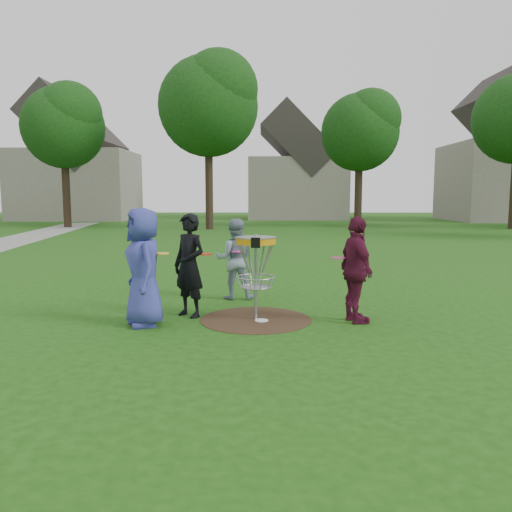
{
  "coord_description": "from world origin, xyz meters",
  "views": [
    {
      "loc": [
        0.1,
        -7.87,
        2.0
      ],
      "look_at": [
        0.0,
        0.3,
        1.0
      ],
      "focal_mm": 35.0,
      "sensor_mm": 36.0,
      "label": 1
    }
  ],
  "objects_px": {
    "player_black": "(189,265)",
    "player_grey": "(235,259)",
    "disc_golf_basket": "(256,257)",
    "player_maroon": "(356,270)",
    "player_blue": "(144,267)"
  },
  "relations": [
    {
      "from": "player_black",
      "to": "player_maroon",
      "type": "xyz_separation_m",
      "value": [
        2.67,
        -0.37,
        -0.02
      ]
    },
    {
      "from": "player_black",
      "to": "disc_golf_basket",
      "type": "bearing_deg",
      "value": 25.75
    },
    {
      "from": "player_grey",
      "to": "player_maroon",
      "type": "bearing_deg",
      "value": 135.11
    },
    {
      "from": "player_black",
      "to": "player_grey",
      "type": "relative_size",
      "value": 1.1
    },
    {
      "from": "player_blue",
      "to": "disc_golf_basket",
      "type": "xyz_separation_m",
      "value": [
        1.71,
        0.36,
        0.11
      ]
    },
    {
      "from": "player_black",
      "to": "disc_golf_basket",
      "type": "xyz_separation_m",
      "value": [
        1.1,
        -0.23,
        0.17
      ]
    },
    {
      "from": "player_maroon",
      "to": "player_black",
      "type": "bearing_deg",
      "value": 68.2
    },
    {
      "from": "player_grey",
      "to": "player_blue",
      "type": "bearing_deg",
      "value": 54.39
    },
    {
      "from": "player_blue",
      "to": "player_black",
      "type": "bearing_deg",
      "value": 107.3
    },
    {
      "from": "player_blue",
      "to": "player_black",
      "type": "distance_m",
      "value": 0.85
    },
    {
      "from": "player_blue",
      "to": "player_grey",
      "type": "distance_m",
      "value": 2.38
    },
    {
      "from": "player_blue",
      "to": "player_grey",
      "type": "bearing_deg",
      "value": 121.35
    },
    {
      "from": "player_blue",
      "to": "player_grey",
      "type": "xyz_separation_m",
      "value": [
        1.28,
        2.01,
        -0.13
      ]
    },
    {
      "from": "player_grey",
      "to": "disc_golf_basket",
      "type": "relative_size",
      "value": 1.13
    },
    {
      "from": "player_blue",
      "to": "player_black",
      "type": "xyz_separation_m",
      "value": [
        0.61,
        0.58,
        -0.05
      ]
    }
  ]
}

